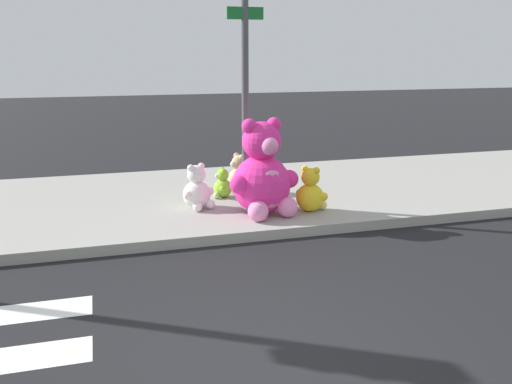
{
  "coord_description": "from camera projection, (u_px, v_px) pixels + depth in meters",
  "views": [
    {
      "loc": [
        -1.24,
        -3.92,
        2.55
      ],
      "look_at": [
        0.94,
        3.6,
        0.55
      ],
      "focal_mm": 38.73,
      "sensor_mm": 36.0,
      "label": 1
    }
  ],
  "objects": [
    {
      "name": "plush_white",
      "position": [
        198.0,
        191.0,
        8.63
      ],
      "size": [
        0.51,
        0.51,
        0.71
      ],
      "color": "white",
      "rests_on": "sidewalk"
    },
    {
      "name": "sign_pole",
      "position": [
        245.0,
        98.0,
        8.52
      ],
      "size": [
        0.56,
        0.11,
        3.2
      ],
      "color": "#4C4C51",
      "rests_on": "sidewalk"
    },
    {
      "name": "plush_lime",
      "position": [
        222.0,
        185.0,
        9.31
      ],
      "size": [
        0.34,
        0.39,
        0.51
      ],
      "color": "#8CD133",
      "rests_on": "sidewalk"
    },
    {
      "name": "plush_yellow",
      "position": [
        311.0,
        193.0,
        8.5
      ],
      "size": [
        0.51,
        0.5,
        0.71
      ],
      "color": "yellow",
      "rests_on": "sidewalk"
    },
    {
      "name": "sidewalk",
      "position": [
        177.0,
        200.0,
        9.43
      ],
      "size": [
        28.0,
        4.4,
        0.15
      ],
      "primitive_type": "cube",
      "color": "#9E9B93",
      "rests_on": "ground_plane"
    },
    {
      "name": "ground_plane",
      "position": [
        268.0,
        366.0,
        4.61
      ],
      "size": [
        60.0,
        60.0,
        0.0
      ],
      "primitive_type": "plane",
      "color": "black"
    },
    {
      "name": "plush_lavender",
      "position": [
        268.0,
        184.0,
        9.5
      ],
      "size": [
        0.35,
        0.34,
        0.47
      ],
      "color": "#B28CD8",
      "rests_on": "sidewalk"
    },
    {
      "name": "plush_pink_large",
      "position": [
        263.0,
        176.0,
        8.27
      ],
      "size": [
        1.11,
        1.01,
        1.45
      ],
      "color": "#F22D93",
      "rests_on": "sidewalk"
    },
    {
      "name": "plush_tan",
      "position": [
        238.0,
        176.0,
        9.68
      ],
      "size": [
        0.48,
        0.5,
        0.68
      ],
      "color": "tan",
      "rests_on": "sidewalk"
    }
  ]
}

